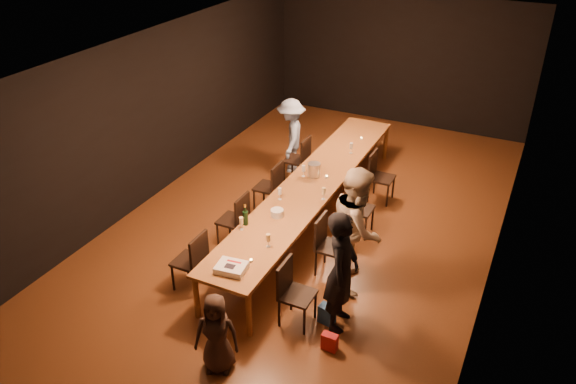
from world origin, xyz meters
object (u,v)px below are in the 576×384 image
at_px(birthday_cake, 231,268).
at_px(plate_stack, 277,213).
at_px(man_blue, 291,136).
at_px(ice_bucket, 314,170).
at_px(chair_right_1, 332,247).
at_px(child, 217,334).
at_px(chair_left_0, 189,260).
at_px(woman_tan, 357,228).
at_px(chair_right_0, 298,294).
at_px(chair_right_2, 360,208).
at_px(chair_left_3, 297,159).
at_px(woman_birthday, 342,271).
at_px(chair_right_3, 382,177).
at_px(chair_left_1, 233,219).
at_px(table, 312,185).
at_px(chair_left_2, 268,186).
at_px(champagne_bottle, 245,215).

xyz_separation_m(birthday_cake, plate_stack, (-0.07, 1.45, 0.01)).
xyz_separation_m(man_blue, ice_bucket, (1.08, -1.35, 0.12)).
relative_size(chair_right_1, child, 0.86).
relative_size(chair_left_0, woman_tan, 0.50).
bearing_deg(child, chair_right_0, 44.25).
bearing_deg(man_blue, chair_right_2, 30.29).
distance_m(chair_right_2, woman_tan, 1.37).
height_order(chair_left_0, chair_left_3, same).
bearing_deg(ice_bucket, woman_birthday, -59.23).
relative_size(chair_right_3, chair_left_3, 1.00).
bearing_deg(chair_right_1, chair_right_2, 180.00).
height_order(chair_left_0, ice_bucket, ice_bucket).
height_order(chair_left_3, woman_tan, woman_tan).
xyz_separation_m(chair_left_0, chair_left_3, (0.00, 3.60, 0.00)).
bearing_deg(chair_left_1, ice_bucket, -28.84).
bearing_deg(chair_right_1, man_blue, -144.19).
xyz_separation_m(chair_right_3, ice_bucket, (-0.92, -0.98, 0.40)).
distance_m(chair_left_1, ice_bucket, 1.67).
distance_m(table, chair_left_0, 2.56).
xyz_separation_m(woman_birthday, plate_stack, (-1.41, 0.97, -0.05)).
bearing_deg(child, chair_left_3, 82.85).
bearing_deg(table, chair_left_3, 125.31).
xyz_separation_m(chair_right_3, chair_left_1, (-1.70, -2.40, 0.00)).
relative_size(table, chair_left_2, 6.45).
relative_size(chair_right_1, chair_right_2, 1.00).
distance_m(table, chair_left_2, 0.88).
distance_m(woman_tan, champagne_bottle, 1.63).
height_order(chair_right_3, chair_left_3, same).
distance_m(chair_right_2, chair_left_3, 2.08).
relative_size(woman_tan, man_blue, 1.24).
bearing_deg(chair_right_3, birthday_cake, -12.24).
distance_m(chair_right_0, chair_left_3, 3.98).
bearing_deg(plate_stack, chair_right_2, 53.09).
bearing_deg(woman_tan, woman_birthday, 173.30).
bearing_deg(table, man_blue, 126.19).
height_order(chair_left_2, woman_birthday, woman_birthday).
bearing_deg(child, birthday_cake, 88.38).
xyz_separation_m(table, plate_stack, (-0.05, -1.20, 0.10)).
distance_m(chair_left_0, woman_tan, 2.42).
relative_size(chair_right_1, plate_stack, 4.75).
xyz_separation_m(chair_left_2, champagne_bottle, (0.49, -1.61, 0.45)).
height_order(chair_right_2, chair_left_0, same).
bearing_deg(chair_left_2, chair_right_3, -54.78).
bearing_deg(champagne_bottle, chair_left_1, 139.74).
distance_m(chair_right_0, chair_right_3, 3.60).
bearing_deg(chair_right_3, table, -35.31).
relative_size(woman_birthday, woman_tan, 0.93).
bearing_deg(chair_left_0, chair_right_1, -54.78).
bearing_deg(ice_bucket, chair_left_3, 128.51).
bearing_deg(chair_right_2, birthday_cake, -17.50).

